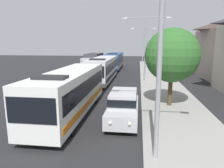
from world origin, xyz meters
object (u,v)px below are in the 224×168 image
Objects in this scene: white_suv at (123,105)px; roadside_tree at (172,55)px; box_truck_oncoming at (93,62)px; bus_lead at (71,91)px; streetlamp_mid at (146,42)px; bus_second_in_line at (103,69)px; streetlamp_far at (143,43)px; streetlamp_near at (160,43)px; bus_middle at (114,60)px.

roadside_tree is (3.36, 3.36, 2.97)m from white_suv.
roadside_tree is (10.36, -19.18, 2.29)m from box_truck_oncoming.
streetlamp_mid is at bearing 67.72° from bus_lead.
streetlamp_far is at bearing 74.01° from bus_second_in_line.
white_suv is at bearing -93.02° from streetlamp_far.
streetlamp_near is at bearing -90.00° from streetlamp_mid.
white_suv is at bearing -74.61° from bus_second_in_line.
bus_middle is (-0.00, 25.52, -0.00)m from bus_lead.
streetlamp_far is (8.70, 9.73, 3.32)m from box_truck_oncoming.
bus_middle is (-0.00, 12.86, -0.00)m from bus_second_in_line.
streetlamp_near is (5.40, -30.67, 3.20)m from bus_middle.
streetlamp_near is 0.96× the size of streetlamp_mid.
streetlamp_near is at bearing -90.00° from streetlamp_far.
box_truck_oncoming is 21.92m from roadside_tree.
streetlamp_near is 36.65m from streetlamp_far.
bus_lead is at bearing 136.33° from streetlamp_near.
bus_lead is 1.00× the size of bus_middle.
streetlamp_mid reaches higher than white_suv.
bus_lead is 2.13× the size of white_suv.
streetlamp_near is (5.40, -17.82, 3.20)m from bus_second_in_line.
streetlamp_near reaches higher than bus_middle.
bus_lead is at bearing -81.38° from box_truck_oncoming.
bus_second_in_line and bus_middle have the same top height.
bus_middle reaches higher than box_truck_oncoming.
roadside_tree reaches higher than bus_second_in_line.
roadside_tree is at bearing -72.89° from bus_middle.
box_truck_oncoming is at bearing 98.62° from bus_lead.
bus_second_in_line is 1.40× the size of streetlamp_far.
streetlamp_near is (1.70, -4.38, 3.85)m from white_suv.
roadside_tree is at bearing 20.13° from bus_lead.
bus_lead is 1.35× the size of box_truck_oncoming.
white_suv is 0.84× the size of roadside_tree.
roadside_tree is at bearing -81.09° from streetlamp_mid.
bus_second_in_line is at bearing 106.86° from streetlamp_near.
streetlamp_mid is (5.40, 0.51, 3.40)m from bus_second_in_line.
streetlamp_mid is at bearing -66.39° from bus_middle.
bus_middle is 2.13× the size of white_suv.
bus_lead is 1.31× the size of streetlamp_mid.
bus_middle is 1.31× the size of streetlamp_mid.
bus_second_in_line is 19.88m from streetlamp_far.
roadside_tree is at bearing -54.99° from bus_second_in_line.
streetlamp_near reaches higher than roadside_tree.
box_truck_oncoming is 1.33× the size of roadside_tree.
roadside_tree is (7.06, -22.93, 2.31)m from bus_middle.
bus_lead is 25.52m from bus_middle.
roadside_tree is (1.66, 7.74, -0.89)m from streetlamp_near.
bus_lead is 8.12m from streetlamp_near.
bus_second_in_line is 1.39× the size of streetlamp_mid.
bus_second_in_line reaches higher than box_truck_oncoming.
bus_middle is 26.56m from white_suv.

